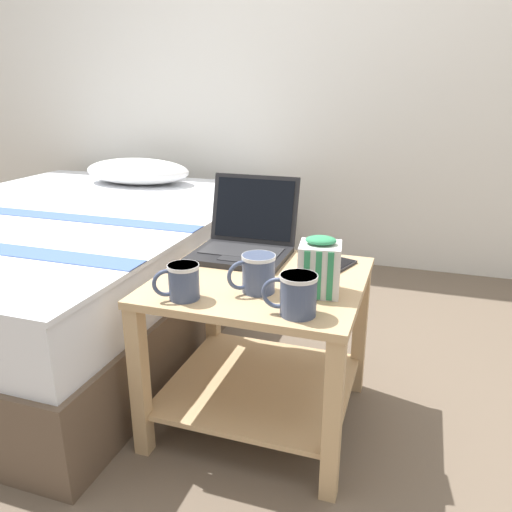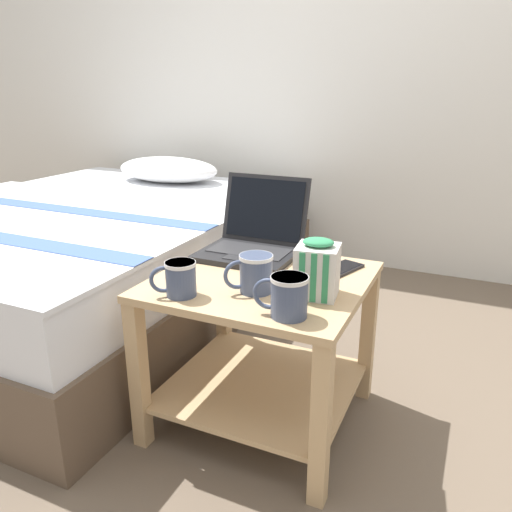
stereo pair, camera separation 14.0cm
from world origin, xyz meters
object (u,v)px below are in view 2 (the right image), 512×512
mug_front_left (255,272)px  mug_front_right (179,277)px  bed (90,254)px  snack_bag (317,269)px  cell_phone (342,268)px  laptop (253,239)px  mug_mid_center (288,294)px

mug_front_left → mug_front_right: mug_front_left is taller
bed → mug_front_left: 1.32m
mug_front_left → snack_bag: bearing=15.9°
mug_front_right → cell_phone: 0.51m
mug_front_right → cell_phone: mug_front_right is taller
mug_front_right → snack_bag: 0.36m
bed → cell_phone: size_ratio=12.36×
bed → cell_phone: bearing=-13.9°
laptop → mug_front_left: (0.14, -0.30, 0.01)m
bed → laptop: size_ratio=6.39×
bed → mug_front_right: bearing=-35.6°
mug_front_left → snack_bag: 0.17m
mug_front_right → mug_mid_center: bearing=0.1°
laptop → snack_bag: bearing=-39.9°
mug_front_left → cell_phone: bearing=57.1°
bed → mug_front_right: (0.97, -0.70, 0.28)m
mug_mid_center → cell_phone: 0.38m
mug_front_left → cell_phone: (0.17, 0.26, -0.05)m
mug_front_left → laptop: bearing=115.6°
bed → mug_front_right: size_ratio=17.52×
mug_front_right → mug_front_left: bearing=32.1°
mug_front_right → snack_bag: bearing=24.8°
mug_front_right → cell_phone: size_ratio=0.71×
mug_front_left → cell_phone: size_ratio=0.74×
laptop → mug_front_left: laptop is taller
mug_mid_center → cell_phone: mug_mid_center is taller
bed → mug_mid_center: bed is taller
snack_bag → cell_phone: (0.01, 0.22, -0.07)m
mug_front_left → snack_bag: snack_bag is taller
snack_bag → cell_phone: size_ratio=1.01×
mug_front_left → cell_phone: 0.32m
mug_mid_center → snack_bag: size_ratio=0.85×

